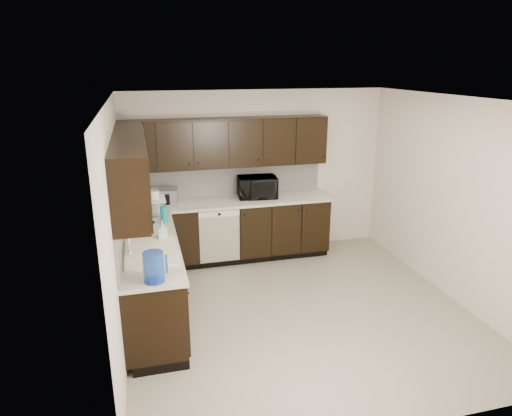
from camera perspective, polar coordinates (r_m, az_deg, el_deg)
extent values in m
plane|color=gray|center=(5.70, 5.25, -12.59)|extent=(4.00, 4.00, 0.00)
plane|color=white|center=(4.94, 6.08, 13.35)|extent=(4.00, 4.00, 0.00)
cube|color=beige|center=(7.02, 0.07, 4.37)|extent=(4.00, 0.02, 2.50)
cube|color=beige|center=(4.90, -16.96, -2.36)|extent=(0.02, 4.00, 2.50)
cube|color=beige|center=(6.14, 23.46, 0.94)|extent=(0.02, 4.00, 2.50)
cube|color=beige|center=(3.52, 16.94, -10.42)|extent=(4.00, 0.02, 2.50)
cube|color=black|center=(6.87, -3.34, -2.94)|extent=(3.00, 0.60, 0.90)
cube|color=black|center=(5.48, -12.95, -8.97)|extent=(0.60, 2.20, 0.90)
cube|color=black|center=(7.05, -3.33, -5.90)|extent=(3.00, 0.54, 0.10)
cube|color=black|center=(5.66, -12.36, -12.57)|extent=(0.54, 2.20, 0.10)
cube|color=beige|center=(6.72, -3.41, 0.81)|extent=(3.03, 0.63, 0.04)
cube|color=beige|center=(5.29, -13.29, -4.40)|extent=(0.63, 2.23, 0.04)
cube|color=silver|center=(6.92, -3.92, 3.54)|extent=(3.00, 0.02, 0.48)
cube|color=silver|center=(5.49, -16.58, -0.96)|extent=(0.02, 2.80, 0.48)
cube|color=black|center=(6.66, -3.77, 8.16)|extent=(3.00, 0.33, 0.70)
cube|color=black|center=(5.17, -15.49, 4.81)|extent=(0.33, 2.47, 0.70)
cube|color=beige|center=(6.55, -4.57, -3.54)|extent=(0.58, 0.02, 0.78)
cube|color=beige|center=(6.43, -4.64, -0.73)|extent=(0.58, 0.03, 0.08)
cylinder|color=black|center=(6.42, -4.61, -0.78)|extent=(0.04, 0.02, 0.04)
cube|color=beige|center=(5.00, -12.98, -5.38)|extent=(0.54, 0.82, 0.03)
cube|color=beige|center=(4.85, -12.82, -7.20)|extent=(0.42, 0.34, 0.16)
cube|color=beige|center=(5.22, -12.99, -5.40)|extent=(0.42, 0.34, 0.16)
cylinder|color=silver|center=(4.96, -15.62, -4.23)|extent=(0.03, 0.03, 0.26)
cylinder|color=silver|center=(4.91, -15.15, -2.89)|extent=(0.14, 0.02, 0.02)
cylinder|color=#B2B2B7|center=(4.84, -12.84, -6.88)|extent=(0.20, 0.20, 0.10)
imported|color=black|center=(6.81, 0.14, 2.63)|extent=(0.60, 0.44, 0.32)
imported|color=gray|center=(5.30, -11.62, -2.71)|extent=(0.10, 0.11, 0.22)
imported|color=gray|center=(5.69, -15.32, -1.35)|extent=(0.12, 0.12, 0.26)
cube|color=#A9A9AB|center=(6.57, -11.42, 1.37)|extent=(0.42, 0.33, 0.24)
cube|color=silver|center=(6.24, -13.68, 0.16)|extent=(0.52, 0.39, 0.20)
cylinder|color=#103A9B|center=(4.30, -12.67, -7.22)|extent=(0.22, 0.22, 0.29)
cylinder|color=#0C7D88|center=(5.86, -11.43, -0.80)|extent=(0.10, 0.10, 0.21)
cylinder|color=silver|center=(6.22, -12.59, 0.73)|extent=(0.18, 0.18, 0.31)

